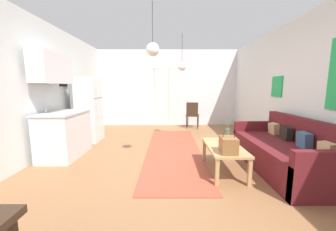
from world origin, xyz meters
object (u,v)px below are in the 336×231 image
at_px(coffee_table, 224,149).
at_px(bamboo_vase, 227,136).
at_px(pendant_lamp_far, 182,66).
at_px(accent_chair, 192,114).
at_px(refrigerator, 88,110).
at_px(pendant_lamp_near, 153,49).
at_px(handbag, 228,145).
at_px(couch, 286,153).

height_order(coffee_table, bamboo_vase, bamboo_vase).
relative_size(bamboo_vase, pendant_lamp_far, 0.52).
relative_size(coffee_table, accent_chair, 1.19).
relative_size(coffee_table, pendant_lamp_far, 1.16).
distance_m(coffee_table, pendant_lamp_far, 2.49).
relative_size(bamboo_vase, accent_chair, 0.53).
bearing_deg(pendant_lamp_far, refrigerator, -178.82).
xyz_separation_m(bamboo_vase, refrigerator, (-3.01, 1.69, 0.25)).
bearing_deg(pendant_lamp_near, accent_chair, 71.97).
xyz_separation_m(handbag, refrigerator, (-2.88, 2.20, 0.25)).
bearing_deg(handbag, accent_chair, 90.71).
distance_m(couch, refrigerator, 4.38).
height_order(accent_chair, pendant_lamp_near, pendant_lamp_near).
xyz_separation_m(refrigerator, pendant_lamp_near, (1.78, -1.70, 1.15)).
distance_m(couch, bamboo_vase, 0.99).
relative_size(couch, pendant_lamp_far, 2.26).
bearing_deg(accent_chair, couch, 121.56).
bearing_deg(couch, pendant_lamp_far, 131.28).
relative_size(coffee_table, refrigerator, 0.65).
xyz_separation_m(coffee_table, pendant_lamp_far, (-0.56, 1.90, 1.50)).
bearing_deg(bamboo_vase, couch, -5.31).
distance_m(coffee_table, handbag, 0.38).
bearing_deg(pendant_lamp_near, bamboo_vase, 0.34).
distance_m(refrigerator, pendant_lamp_near, 2.71).
distance_m(accent_chair, pendant_lamp_near, 3.70).
bearing_deg(refrigerator, coffee_table, -32.45).
bearing_deg(couch, coffee_table, -175.80).
xyz_separation_m(coffee_table, refrigerator, (-2.92, 1.86, 0.43)).
xyz_separation_m(accent_chair, pendant_lamp_near, (-1.05, -3.23, 1.46)).
xyz_separation_m(bamboo_vase, pendant_lamp_near, (-1.24, -0.01, 1.39)).
bearing_deg(pendant_lamp_near, couch, -2.13).
bearing_deg(couch, handbag, -159.05).
relative_size(couch, coffee_table, 1.96).
distance_m(refrigerator, pendant_lamp_far, 2.59).
xyz_separation_m(bamboo_vase, pendant_lamp_far, (-0.65, 1.74, 1.32)).
xyz_separation_m(pendant_lamp_near, pendant_lamp_far, (0.58, 1.75, -0.08)).
bearing_deg(couch, accent_chair, 108.92).
relative_size(couch, bamboo_vase, 4.38).
relative_size(refrigerator, pendant_lamp_near, 1.96).
bearing_deg(pendant_lamp_far, pendant_lamp_near, -108.45).
bearing_deg(accent_chair, pendant_lamp_near, 84.61).
height_order(handbag, pendant_lamp_far, pendant_lamp_far).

